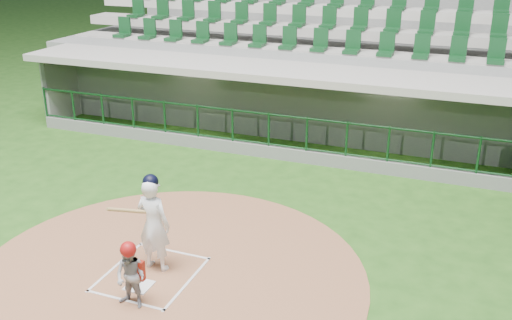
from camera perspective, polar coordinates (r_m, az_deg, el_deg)
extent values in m
plane|color=#214C15|center=(10.92, -9.63, -10.45)|extent=(120.00, 120.00, 0.00)
cylinder|color=brown|center=(10.64, -8.76, -11.30)|extent=(7.20, 7.20, 0.01)
cube|color=silver|center=(10.42, -11.61, -12.20)|extent=(0.43, 0.43, 0.02)
cube|color=silver|center=(11.07, -13.84, -10.25)|extent=(0.05, 1.80, 0.01)
cube|color=silver|center=(10.37, -6.82, -12.07)|extent=(0.05, 1.80, 0.01)
cube|color=white|center=(11.31, -8.22, -9.03)|extent=(1.55, 0.05, 0.01)
cube|color=silver|center=(10.12, -12.99, -13.50)|extent=(1.55, 0.05, 0.01)
cube|color=slate|center=(17.32, 2.99, 0.31)|extent=(15.00, 3.00, 0.10)
cube|color=slate|center=(18.33, 4.66, 6.09)|extent=(15.00, 0.20, 2.70)
cube|color=#BAB7A4|center=(18.15, 4.57, 6.76)|extent=(13.50, 0.04, 0.90)
cube|color=slate|center=(20.37, -17.53, 6.74)|extent=(0.20, 3.00, 2.70)
cube|color=gray|center=(16.26, 2.91, 9.39)|extent=(15.40, 3.50, 0.20)
cube|color=slate|center=(15.70, 1.26, 0.76)|extent=(15.00, 0.15, 0.40)
cube|color=black|center=(15.21, 1.31, 6.31)|extent=(15.00, 0.01, 0.95)
cube|color=brown|center=(18.16, 4.05, 2.24)|extent=(12.75, 0.40, 0.45)
cube|color=white|center=(17.66, -6.25, 9.85)|extent=(1.30, 0.35, 0.04)
cube|color=white|center=(15.88, 13.62, 8.04)|extent=(1.30, 0.35, 0.04)
imported|color=#9E1811|center=(19.50, -8.12, 5.28)|extent=(1.15, 0.78, 1.64)
imported|color=#B11913|center=(18.73, -4.89, 4.83)|extent=(1.08, 0.73, 1.70)
imported|color=#B01220|center=(17.05, 12.31, 2.43)|extent=(0.78, 0.52, 1.56)
imported|color=maroon|center=(16.87, 20.07, 1.88)|extent=(1.77, 0.86, 1.84)
cube|color=slate|center=(19.79, 6.08, 8.11)|extent=(17.00, 6.50, 2.50)
cube|color=gray|center=(18.14, 4.94, 10.63)|extent=(16.60, 0.95, 0.30)
cube|color=gray|center=(18.94, 5.83, 12.76)|extent=(16.60, 0.95, 0.30)
cube|color=#A49D94|center=(19.78, 6.66, 14.71)|extent=(16.60, 0.95, 0.30)
cube|color=slate|center=(22.73, 8.53, 13.29)|extent=(17.00, 0.25, 5.05)
imported|color=white|center=(10.43, -10.20, -6.37)|extent=(0.68, 0.47, 1.79)
sphere|color=black|center=(10.07, -10.51, -2.16)|extent=(0.28, 0.28, 0.28)
cylinder|color=#AD894F|center=(10.22, -12.25, -5.01)|extent=(0.58, 0.79, 0.39)
imported|color=gray|center=(9.66, -12.42, -11.32)|extent=(0.58, 0.47, 1.12)
sphere|color=maroon|center=(9.40, -12.67, -8.71)|extent=(0.26, 0.26, 0.26)
cube|color=maroon|center=(9.74, -11.96, -10.66)|extent=(0.32, 0.10, 0.35)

